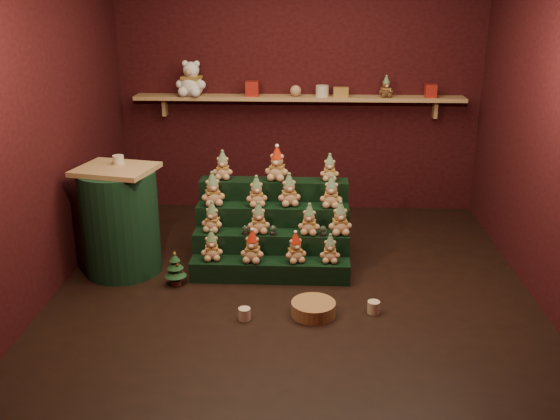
{
  "coord_description": "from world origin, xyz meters",
  "views": [
    {
      "loc": [
        0.1,
        -4.95,
        2.42
      ],
      "look_at": [
        -0.13,
        0.25,
        0.57
      ],
      "focal_mm": 40.0,
      "sensor_mm": 36.0,
      "label": 1
    }
  ],
  "objects_px": {
    "mug_left": "(244,314)",
    "mug_right": "(374,307)",
    "riser_tier_front": "(270,270)",
    "side_table": "(120,221)",
    "snow_globe_c": "(323,231)",
    "snow_globe_b": "(273,230)",
    "mini_christmas_tree": "(175,268)",
    "snow_globe_a": "(245,230)",
    "white_bear": "(191,74)",
    "brown_bear": "(386,87)",
    "wicker_basket": "(313,308)"
  },
  "relations": [
    {
      "from": "mug_left",
      "to": "wicker_basket",
      "type": "height_order",
      "value": "wicker_basket"
    },
    {
      "from": "snow_globe_b",
      "to": "wicker_basket",
      "type": "xyz_separation_m",
      "value": [
        0.36,
        -0.78,
        -0.35
      ]
    },
    {
      "from": "side_table",
      "to": "mini_christmas_tree",
      "type": "bearing_deg",
      "value": -14.65
    },
    {
      "from": "snow_globe_a",
      "to": "side_table",
      "type": "distance_m",
      "value": 1.11
    },
    {
      "from": "snow_globe_a",
      "to": "riser_tier_front",
      "type": "bearing_deg",
      "value": -34.99
    },
    {
      "from": "mug_right",
      "to": "wicker_basket",
      "type": "height_order",
      "value": "wicker_basket"
    },
    {
      "from": "snow_globe_a",
      "to": "snow_globe_b",
      "type": "height_order",
      "value": "snow_globe_b"
    },
    {
      "from": "snow_globe_c",
      "to": "side_table",
      "type": "height_order",
      "value": "side_table"
    },
    {
      "from": "snow_globe_a",
      "to": "snow_globe_c",
      "type": "relative_size",
      "value": 0.93
    },
    {
      "from": "snow_globe_c",
      "to": "mug_left",
      "type": "bearing_deg",
      "value": -125.19
    },
    {
      "from": "brown_bear",
      "to": "wicker_basket",
      "type": "bearing_deg",
      "value": -117.94
    },
    {
      "from": "white_bear",
      "to": "wicker_basket",
      "type": "bearing_deg",
      "value": -51.5
    },
    {
      "from": "white_bear",
      "to": "brown_bear",
      "type": "xyz_separation_m",
      "value": [
        2.1,
        0.0,
        -0.13
      ]
    },
    {
      "from": "mug_left",
      "to": "white_bear",
      "type": "distance_m",
      "value": 3.06
    },
    {
      "from": "riser_tier_front",
      "to": "mug_left",
      "type": "bearing_deg",
      "value": -102.23
    },
    {
      "from": "side_table",
      "to": "wicker_basket",
      "type": "distance_m",
      "value": 1.92
    },
    {
      "from": "mug_left",
      "to": "wicker_basket",
      "type": "distance_m",
      "value": 0.54
    },
    {
      "from": "riser_tier_front",
      "to": "mug_right",
      "type": "relative_size",
      "value": 14.24
    },
    {
      "from": "mini_christmas_tree",
      "to": "wicker_basket",
      "type": "distance_m",
      "value": 1.28
    },
    {
      "from": "mug_left",
      "to": "white_bear",
      "type": "xyz_separation_m",
      "value": [
        -0.8,
        2.53,
        1.51
      ]
    },
    {
      "from": "mini_christmas_tree",
      "to": "riser_tier_front",
      "type": "bearing_deg",
      "value": 9.71
    },
    {
      "from": "mini_christmas_tree",
      "to": "mug_left",
      "type": "relative_size",
      "value": 3.37
    },
    {
      "from": "snow_globe_a",
      "to": "brown_bear",
      "type": "height_order",
      "value": "brown_bear"
    },
    {
      "from": "wicker_basket",
      "to": "mug_right",
      "type": "bearing_deg",
      "value": 6.38
    },
    {
      "from": "mug_left",
      "to": "mug_right",
      "type": "height_order",
      "value": "mug_right"
    },
    {
      "from": "riser_tier_front",
      "to": "white_bear",
      "type": "height_order",
      "value": "white_bear"
    },
    {
      "from": "snow_globe_b",
      "to": "white_bear",
      "type": "xyz_separation_m",
      "value": [
        -0.98,
        1.66,
        1.15
      ]
    },
    {
      "from": "riser_tier_front",
      "to": "snow_globe_b",
      "type": "relative_size",
      "value": 16.01
    },
    {
      "from": "mug_left",
      "to": "mug_right",
      "type": "bearing_deg",
      "value": 8.47
    },
    {
      "from": "snow_globe_a",
      "to": "mini_christmas_tree",
      "type": "xyz_separation_m",
      "value": [
        -0.58,
        -0.3,
        -0.25
      ]
    },
    {
      "from": "snow_globe_c",
      "to": "side_table",
      "type": "xyz_separation_m",
      "value": [
        -1.8,
        -0.03,
        0.08
      ]
    },
    {
      "from": "riser_tier_front",
      "to": "side_table",
      "type": "relative_size",
      "value": 1.44
    },
    {
      "from": "side_table",
      "to": "mug_left",
      "type": "xyz_separation_m",
      "value": [
        1.18,
        -0.85,
        -0.43
      ]
    },
    {
      "from": "snow_globe_c",
      "to": "mini_christmas_tree",
      "type": "height_order",
      "value": "snow_globe_c"
    },
    {
      "from": "snow_globe_a",
      "to": "mug_right",
      "type": "xyz_separation_m",
      "value": [
        1.08,
        -0.72,
        -0.35
      ]
    },
    {
      "from": "snow_globe_c",
      "to": "mug_left",
      "type": "relative_size",
      "value": 0.97
    },
    {
      "from": "mug_left",
      "to": "white_bear",
      "type": "bearing_deg",
      "value": 107.53
    },
    {
      "from": "snow_globe_c",
      "to": "snow_globe_b",
      "type": "bearing_deg",
      "value": -180.0
    },
    {
      "from": "snow_globe_b",
      "to": "brown_bear",
      "type": "bearing_deg",
      "value": 55.8
    },
    {
      "from": "side_table",
      "to": "mug_left",
      "type": "relative_size",
      "value": 10.31
    },
    {
      "from": "wicker_basket",
      "to": "snow_globe_c",
      "type": "bearing_deg",
      "value": 83.9
    },
    {
      "from": "side_table",
      "to": "mug_left",
      "type": "distance_m",
      "value": 1.52
    },
    {
      "from": "snow_globe_c",
      "to": "white_bear",
      "type": "bearing_deg",
      "value": 130.52
    },
    {
      "from": "side_table",
      "to": "brown_bear",
      "type": "xyz_separation_m",
      "value": [
        2.49,
        1.68,
        0.95
      ]
    },
    {
      "from": "riser_tier_front",
      "to": "snow_globe_c",
      "type": "height_order",
      "value": "snow_globe_c"
    },
    {
      "from": "snow_globe_b",
      "to": "mini_christmas_tree",
      "type": "xyz_separation_m",
      "value": [
        -0.83,
        -0.3,
        -0.25
      ]
    },
    {
      "from": "mini_christmas_tree",
      "to": "brown_bear",
      "type": "relative_size",
      "value": 1.43
    },
    {
      "from": "snow_globe_a",
      "to": "snow_globe_b",
      "type": "xyz_separation_m",
      "value": [
        0.25,
        -0.0,
        0.0
      ]
    },
    {
      "from": "snow_globe_c",
      "to": "riser_tier_front",
      "type": "bearing_deg",
      "value": -160.9
    },
    {
      "from": "side_table",
      "to": "white_bear",
      "type": "bearing_deg",
      "value": 89.72
    }
  ]
}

